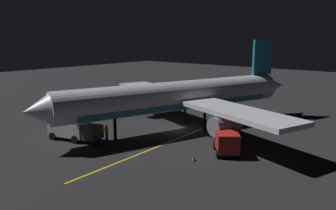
# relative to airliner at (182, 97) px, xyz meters

# --- Properties ---
(ground_plane) EXTENTS (180.00, 180.00, 0.20)m
(ground_plane) POSITION_rel_airliner_xyz_m (0.19, 0.58, -4.28)
(ground_plane) COLOR black
(apron_guide_stripe) EXTENTS (1.18, 29.22, 0.01)m
(apron_guide_stripe) POSITION_rel_airliner_xyz_m (-2.29, 4.58, -4.18)
(apron_guide_stripe) COLOR gold
(apron_guide_stripe) RESTS_ON ground_plane
(airliner) EXTENTS (32.85, 36.84, 11.26)m
(airliner) POSITION_rel_airliner_xyz_m (0.00, 0.00, 0.00)
(airliner) COLOR silver
(airliner) RESTS_ON ground_plane
(baggage_truck) EXTENTS (6.68, 3.73, 2.52)m
(baggage_truck) POSITION_rel_airliner_xyz_m (6.68, 11.74, -2.88)
(baggage_truck) COLOR silver
(baggage_truck) RESTS_ON ground_plane
(catering_truck) EXTENTS (5.12, 5.73, 2.34)m
(catering_truck) POSITION_rel_airliner_xyz_m (-8.71, 4.01, -2.97)
(catering_truck) COLOR maroon
(catering_truck) RESTS_ON ground_plane
(ground_crew_worker) EXTENTS (0.40, 0.40, 1.74)m
(ground_crew_worker) POSITION_rel_airliner_xyz_m (3.70, 9.35, -3.29)
(ground_crew_worker) COLOR black
(ground_crew_worker) RESTS_ON ground_plane
(traffic_cone_near_left) EXTENTS (0.50, 0.50, 0.55)m
(traffic_cone_near_left) POSITION_rel_airliner_xyz_m (-7.76, 8.32, -3.93)
(traffic_cone_near_left) COLOR #EA590F
(traffic_cone_near_left) RESTS_ON ground_plane
(traffic_cone_near_right) EXTENTS (0.50, 0.50, 0.55)m
(traffic_cone_near_right) POSITION_rel_airliner_xyz_m (7.39, 9.53, -3.93)
(traffic_cone_near_right) COLOR #EA590F
(traffic_cone_near_right) RESTS_ON ground_plane
(traffic_cone_under_wing) EXTENTS (0.50, 0.50, 0.55)m
(traffic_cone_under_wing) POSITION_rel_airliner_xyz_m (7.37, 6.63, -3.93)
(traffic_cone_under_wing) COLOR #EA590F
(traffic_cone_under_wing) RESTS_ON ground_plane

